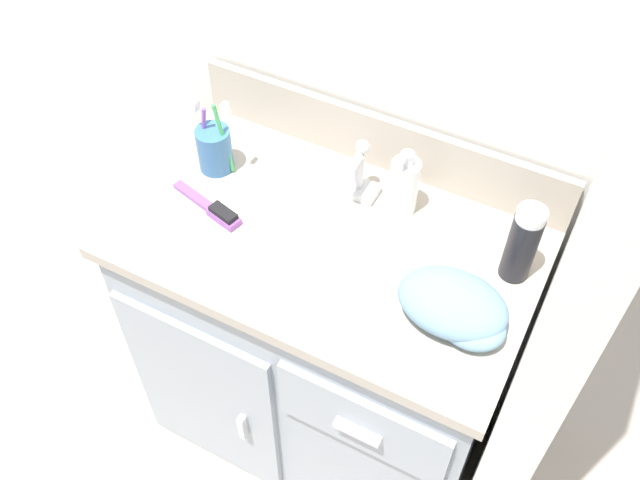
% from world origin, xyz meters
% --- Properties ---
extents(ground_plane, '(6.00, 6.00, 0.00)m').
position_xyz_m(ground_plane, '(0.00, 0.00, 0.00)').
color(ground_plane, '#ADA393').
extents(wall_back, '(1.05, 0.08, 2.20)m').
position_xyz_m(wall_back, '(0.00, 0.31, 1.10)').
color(wall_back, silver).
rests_on(wall_back, ground_plane).
extents(wall_right, '(0.08, 0.60, 2.20)m').
position_xyz_m(wall_right, '(0.48, 0.00, 1.10)').
color(wall_right, silver).
rests_on(wall_right, ground_plane).
extents(vanity, '(0.87, 0.54, 0.81)m').
position_xyz_m(vanity, '(-0.00, -0.00, 0.42)').
color(vanity, '#9EA8B2').
rests_on(vanity, ground_plane).
extents(backsplash, '(0.87, 0.02, 0.14)m').
position_xyz_m(backsplash, '(0.00, 0.25, 0.87)').
color(backsplash, '#B2A899').
rests_on(backsplash, vanity).
extents(sink_faucet, '(0.09, 0.09, 0.14)m').
position_xyz_m(sink_faucet, '(0.00, 0.15, 0.86)').
color(sink_faucet, silver).
rests_on(sink_faucet, vanity).
extents(toothbrush_cup, '(0.09, 0.08, 0.19)m').
position_xyz_m(toothbrush_cup, '(-0.31, 0.07, 0.86)').
color(toothbrush_cup, teal).
rests_on(toothbrush_cup, vanity).
extents(soap_dispenser, '(0.06, 0.06, 0.16)m').
position_xyz_m(soap_dispenser, '(0.10, 0.15, 0.88)').
color(soap_dispenser, white).
rests_on(soap_dispenser, vanity).
extents(shaving_cream_can, '(0.06, 0.06, 0.18)m').
position_xyz_m(shaving_cream_can, '(0.37, 0.09, 0.89)').
color(shaving_cream_can, black).
rests_on(shaving_cream_can, vanity).
extents(hairbrush, '(0.19, 0.07, 0.03)m').
position_xyz_m(hairbrush, '(-0.24, -0.05, 0.82)').
color(hairbrush, purple).
rests_on(hairbrush, vanity).
extents(hand_towel, '(0.22, 0.15, 0.08)m').
position_xyz_m(hand_towel, '(0.31, -0.07, 0.84)').
color(hand_towel, '#6B8EA8').
rests_on(hand_towel, vanity).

